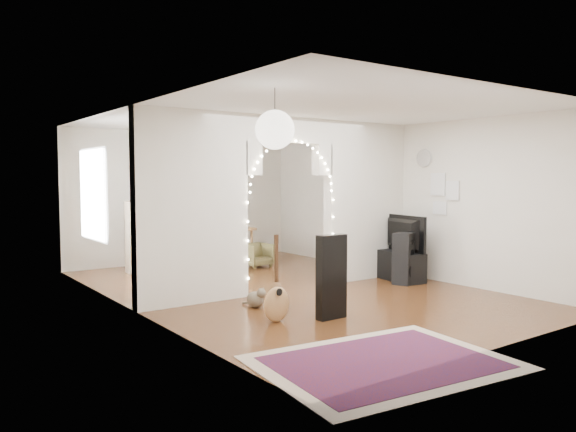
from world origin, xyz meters
TOP-DOWN VIEW (x-y plane):
  - floor at (0.00, 0.00)m, footprint 7.50×7.50m
  - ceiling at (0.00, 0.00)m, footprint 5.00×7.50m
  - wall_back at (0.00, 3.75)m, footprint 5.00×0.02m
  - wall_front at (0.00, -3.75)m, footprint 5.00×0.02m
  - wall_left at (-2.50, 0.00)m, footprint 0.02×7.50m
  - wall_right at (2.50, 0.00)m, footprint 0.02×7.50m
  - divider_wall at (0.00, 0.00)m, footprint 5.00×0.20m
  - fairy_lights at (0.00, -0.13)m, footprint 1.64×0.04m
  - window at (-2.47, 1.80)m, footprint 0.04×1.20m
  - wall_clock at (2.48, -0.60)m, footprint 0.03×0.31m
  - picture_frames at (2.48, -1.00)m, footprint 0.02×0.50m
  - paper_lantern at (-1.90, -2.40)m, footprint 0.40×0.40m
  - ceiling_fan at (0.00, 2.00)m, footprint 1.10×1.10m
  - area_rug at (-1.33, -3.40)m, footprint 2.53×2.02m
  - guitar_case at (-0.64, -1.81)m, footprint 0.40×0.14m
  - acoustic_guitar at (-1.30, -1.55)m, footprint 0.39×0.22m
  - tabby_cat at (-1.08, -0.75)m, footprint 0.24×0.46m
  - floor_speaker at (1.80, -0.78)m, footprint 0.42×0.39m
  - media_console at (2.01, -0.48)m, footprint 0.55×1.05m
  - tv at (2.01, -0.48)m, footprint 0.30×1.08m
  - bookcase at (-0.91, 2.86)m, footprint 1.31×0.44m
  - dining_table at (0.36, 2.79)m, footprint 1.28×0.92m
  - flower_vase at (0.36, 2.79)m, footprint 0.20×0.20m
  - dining_chair_left at (0.29, 2.53)m, footprint 0.57×0.58m
  - dining_chair_right at (0.82, 2.17)m, footprint 0.52×0.53m

SIDE VIEW (x-z plane):
  - floor at x=0.00m, z-range 0.00..0.00m
  - area_rug at x=-1.33m, z-range 0.00..0.02m
  - tabby_cat at x=-1.08m, z-range -0.03..0.27m
  - dining_chair_right at x=0.82m, z-range 0.00..0.47m
  - media_console at x=2.01m, z-range 0.00..0.50m
  - dining_chair_left at x=0.29m, z-range 0.00..0.50m
  - acoustic_guitar at x=-1.30m, z-range -0.06..0.85m
  - floor_speaker at x=1.80m, z-range 0.00..0.85m
  - guitar_case at x=-0.64m, z-range 0.00..1.06m
  - bookcase at x=-0.91m, z-range 0.00..1.33m
  - dining_table at x=0.36m, z-range 0.30..1.06m
  - tv at x=2.01m, z-range 0.50..1.12m
  - flower_vase at x=0.36m, z-range 0.76..0.95m
  - wall_back at x=0.00m, z-range 0.00..2.70m
  - wall_front at x=0.00m, z-range 0.00..2.70m
  - wall_left at x=-2.50m, z-range 0.00..2.70m
  - wall_right at x=2.50m, z-range 0.00..2.70m
  - divider_wall at x=0.00m, z-range 0.07..2.77m
  - window at x=-2.47m, z-range 0.80..2.20m
  - picture_frames at x=2.48m, z-range 1.15..1.85m
  - fairy_lights at x=0.00m, z-range 0.75..2.35m
  - wall_clock at x=2.48m, z-range 1.95..2.25m
  - paper_lantern at x=-1.90m, z-range 2.05..2.45m
  - ceiling_fan at x=0.00m, z-range 2.25..2.55m
  - ceiling at x=0.00m, z-range 2.69..2.71m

